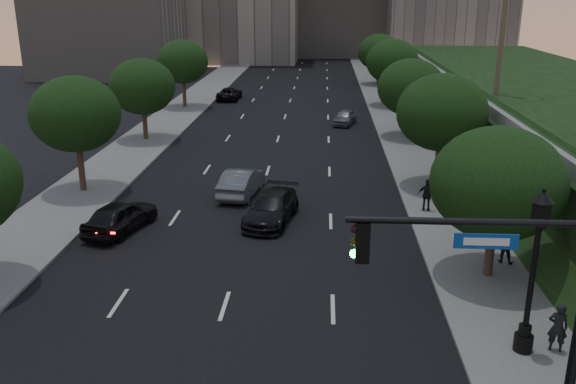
# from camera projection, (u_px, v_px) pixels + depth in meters

# --- Properties ---
(road_surface) EXTENTS (16.00, 140.00, 0.02)m
(road_surface) POSITION_uv_depth(u_px,v_px,m) (276.00, 145.00, 46.22)
(road_surface) COLOR black
(road_surface) RESTS_ON ground
(sidewalk_right) EXTENTS (4.50, 140.00, 0.15)m
(sidewalk_right) POSITION_uv_depth(u_px,v_px,m) (412.00, 146.00, 45.64)
(sidewalk_right) COLOR slate
(sidewalk_right) RESTS_ON ground
(sidewalk_left) EXTENTS (4.50, 140.00, 0.15)m
(sidewalk_left) POSITION_uv_depth(u_px,v_px,m) (143.00, 142.00, 46.76)
(sidewalk_left) COLOR slate
(sidewalk_left) RESTS_ON ground
(parapet_wall) EXTENTS (0.35, 90.00, 0.70)m
(parapet_wall) POSITION_uv_depth(u_px,v_px,m) (467.00, 94.00, 42.23)
(parapet_wall) COLOR slate
(parapet_wall) RESTS_ON embankment
(office_block_filler) EXTENTS (18.00, 16.00, 14.00)m
(office_block_filler) POSITION_uv_depth(u_px,v_px,m) (109.00, 23.00, 83.40)
(office_block_filler) COLOR gray
(office_block_filler) RESTS_ON ground
(tree_right_a) EXTENTS (5.20, 5.20, 6.24)m
(tree_right_a) POSITION_uv_depth(u_px,v_px,m) (497.00, 183.00, 23.54)
(tree_right_a) COLOR #38281C
(tree_right_a) RESTS_ON ground
(tree_right_b) EXTENTS (5.20, 5.20, 6.74)m
(tree_right_b) POSITION_uv_depth(u_px,v_px,m) (442.00, 113.00, 34.76)
(tree_right_b) COLOR #38281C
(tree_right_b) RESTS_ON ground
(tree_right_c) EXTENTS (5.20, 5.20, 6.24)m
(tree_right_c) POSITION_uv_depth(u_px,v_px,m) (411.00, 87.00, 47.25)
(tree_right_c) COLOR #38281C
(tree_right_c) RESTS_ON ground
(tree_right_d) EXTENTS (5.20, 5.20, 6.74)m
(tree_right_d) POSITION_uv_depth(u_px,v_px,m) (392.00, 61.00, 60.37)
(tree_right_d) COLOR #38281C
(tree_right_d) RESTS_ON ground
(tree_right_e) EXTENTS (5.20, 5.20, 6.24)m
(tree_right_e) POSITION_uv_depth(u_px,v_px,m) (379.00, 52.00, 74.75)
(tree_right_e) COLOR #38281C
(tree_right_e) RESTS_ON ground
(tree_left_b) EXTENTS (5.00, 5.00, 6.71)m
(tree_left_b) POSITION_uv_depth(u_px,v_px,m) (75.00, 114.00, 33.98)
(tree_left_b) COLOR #38281C
(tree_left_b) RESTS_ON ground
(tree_left_c) EXTENTS (5.00, 5.00, 6.34)m
(tree_left_c) POSITION_uv_depth(u_px,v_px,m) (142.00, 87.00, 46.42)
(tree_left_c) COLOR #38281C
(tree_left_c) RESTS_ON ground
(tree_left_d) EXTENTS (5.00, 5.00, 6.71)m
(tree_left_d) POSITION_uv_depth(u_px,v_px,m) (183.00, 62.00, 59.58)
(tree_left_d) COLOR #38281C
(tree_left_d) RESTS_ON ground
(traffic_signal_mast) EXTENTS (5.68, 0.56, 7.00)m
(traffic_signal_mast) POSITION_uv_depth(u_px,v_px,m) (530.00, 330.00, 13.98)
(traffic_signal_mast) COLOR black
(traffic_signal_mast) RESTS_ON ground
(street_lamp) EXTENTS (0.64, 0.64, 5.62)m
(street_lamp) POSITION_uv_depth(u_px,v_px,m) (532.00, 280.00, 18.73)
(street_lamp) COLOR black
(street_lamp) RESTS_ON ground
(sedan_near_left) EXTENTS (2.99, 4.85, 1.54)m
(sedan_near_left) POSITION_uv_depth(u_px,v_px,m) (120.00, 216.00, 29.38)
(sedan_near_left) COLOR black
(sedan_near_left) RESTS_ON ground
(sedan_mid_left) EXTENTS (2.32, 4.90, 1.55)m
(sedan_mid_left) POSITION_uv_depth(u_px,v_px,m) (242.00, 182.00, 34.66)
(sedan_mid_left) COLOR #57595E
(sedan_mid_left) RESTS_ON ground
(sedan_far_left) EXTENTS (2.36, 4.83, 1.32)m
(sedan_far_left) POSITION_uv_depth(u_px,v_px,m) (229.00, 94.00, 65.55)
(sedan_far_left) COLOR black
(sedan_far_left) RESTS_ON ground
(sedan_near_right) EXTENTS (2.88, 5.26, 1.44)m
(sedan_near_right) POSITION_uv_depth(u_px,v_px,m) (271.00, 208.00, 30.64)
(sedan_near_right) COLOR black
(sedan_near_right) RESTS_ON ground
(sedan_far_right) EXTENTS (2.48, 4.09, 1.30)m
(sedan_far_right) POSITION_uv_depth(u_px,v_px,m) (345.00, 117.00, 53.20)
(sedan_far_right) COLOR slate
(sedan_far_right) RESTS_ON ground
(pedestrian_a) EXTENTS (0.69, 0.54, 1.66)m
(pedestrian_a) POSITION_uv_depth(u_px,v_px,m) (558.00, 327.00, 19.24)
(pedestrian_a) COLOR black
(pedestrian_a) RESTS_ON sidewalk_right
(pedestrian_b) EXTENTS (0.96, 0.87, 1.62)m
(pedestrian_b) POSITION_uv_depth(u_px,v_px,m) (505.00, 244.00, 25.62)
(pedestrian_b) COLOR black
(pedestrian_b) RESTS_ON sidewalk_right
(pedestrian_c) EXTENTS (1.07, 0.62, 1.71)m
(pedestrian_c) POSITION_uv_depth(u_px,v_px,m) (427.00, 195.00, 31.72)
(pedestrian_c) COLOR black
(pedestrian_c) RESTS_ON sidewalk_right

